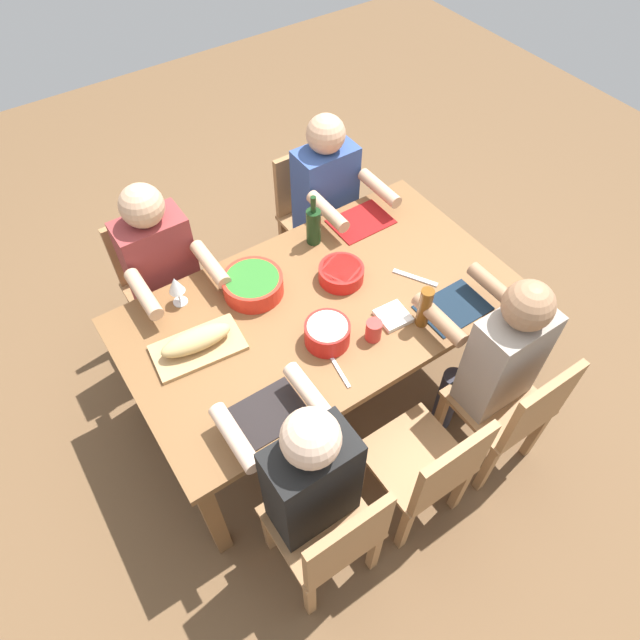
% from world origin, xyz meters
% --- Properties ---
extents(ground_plane, '(8.00, 8.00, 0.00)m').
position_xyz_m(ground_plane, '(0.00, 0.00, 0.00)').
color(ground_plane, brown).
extents(dining_table, '(1.86, 1.05, 0.74)m').
position_xyz_m(dining_table, '(0.00, 0.00, 0.66)').
color(dining_table, brown).
rests_on(dining_table, ground_plane).
extents(chair_near_center, '(0.40, 0.40, 0.85)m').
position_xyz_m(chair_near_center, '(0.00, -0.85, 0.48)').
color(chair_near_center, '#9E7044').
rests_on(chair_near_center, ground_plane).
extents(chair_near_left, '(0.40, 0.40, 0.85)m').
position_xyz_m(chair_near_left, '(-0.51, -0.85, 0.48)').
color(chair_near_left, '#9E7044').
rests_on(chair_near_left, ground_plane).
extents(diner_near_left, '(0.41, 0.53, 1.20)m').
position_xyz_m(diner_near_left, '(-0.51, -0.66, 0.70)').
color(diner_near_left, '#2D2D38').
rests_on(diner_near_left, ground_plane).
extents(chair_far_right, '(0.40, 0.40, 0.85)m').
position_xyz_m(chair_far_right, '(0.51, 0.85, 0.48)').
color(chair_far_right, '#9E7044').
rests_on(chair_far_right, ground_plane).
extents(diner_far_right, '(0.41, 0.53, 1.20)m').
position_xyz_m(diner_far_right, '(0.51, 0.66, 0.70)').
color(diner_far_right, '#2D2D38').
rests_on(diner_far_right, ground_plane).
extents(chair_near_right, '(0.40, 0.40, 0.85)m').
position_xyz_m(chair_near_right, '(0.51, -0.85, 0.48)').
color(chair_near_right, '#9E7044').
rests_on(chair_near_right, ground_plane).
extents(diner_near_right, '(0.41, 0.53, 1.20)m').
position_xyz_m(diner_near_right, '(0.51, -0.66, 0.70)').
color(diner_near_right, '#2D2D38').
rests_on(diner_near_right, ground_plane).
extents(chair_far_left, '(0.40, 0.40, 0.85)m').
position_xyz_m(chair_far_left, '(-0.51, 0.85, 0.48)').
color(chair_far_left, '#9E7044').
rests_on(chair_far_left, ground_plane).
extents(diner_far_left, '(0.41, 0.53, 1.20)m').
position_xyz_m(diner_far_left, '(-0.51, 0.66, 0.70)').
color(diner_far_left, '#2D2D38').
rests_on(diner_far_left, ground_plane).
extents(serving_bowl_fruit, '(0.22, 0.22, 0.08)m').
position_xyz_m(serving_bowl_fruit, '(0.18, 0.08, 0.78)').
color(serving_bowl_fruit, red).
rests_on(serving_bowl_fruit, dining_table).
extents(serving_bowl_pasta, '(0.20, 0.20, 0.11)m').
position_xyz_m(serving_bowl_pasta, '(-0.09, -0.19, 0.80)').
color(serving_bowl_pasta, red).
rests_on(serving_bowl_pasta, dining_table).
extents(serving_bowl_greens, '(0.29, 0.29, 0.10)m').
position_xyz_m(serving_bowl_greens, '(-0.22, 0.25, 0.80)').
color(serving_bowl_greens, red).
rests_on(serving_bowl_greens, dining_table).
extents(cutting_board, '(0.42, 0.26, 0.02)m').
position_xyz_m(cutting_board, '(-0.59, 0.09, 0.75)').
color(cutting_board, tan).
rests_on(cutting_board, dining_table).
extents(bread_loaf, '(0.33, 0.14, 0.09)m').
position_xyz_m(bread_loaf, '(-0.59, 0.09, 0.81)').
color(bread_loaf, tan).
rests_on(bread_loaf, cutting_board).
extents(wine_bottle, '(0.08, 0.08, 0.29)m').
position_xyz_m(wine_bottle, '(0.22, 0.38, 0.85)').
color(wine_bottle, '#193819').
rests_on(wine_bottle, dining_table).
extents(beer_bottle, '(0.06, 0.06, 0.22)m').
position_xyz_m(beer_bottle, '(0.33, -0.35, 0.85)').
color(beer_bottle, brown).
rests_on(beer_bottle, dining_table).
extents(wine_glass, '(0.08, 0.08, 0.17)m').
position_xyz_m(wine_glass, '(-0.54, 0.39, 0.86)').
color(wine_glass, silver).
rests_on(wine_glass, dining_table).
extents(cup_near_center, '(0.07, 0.07, 0.10)m').
position_xyz_m(cup_near_center, '(0.09, -0.29, 0.79)').
color(cup_near_center, red).
rests_on(cup_near_center, dining_table).
extents(fork_near_center, '(0.04, 0.17, 0.01)m').
position_xyz_m(fork_near_center, '(-0.14, -0.36, 0.74)').
color(fork_near_center, silver).
rests_on(fork_near_center, dining_table).
extents(placemat_near_left, '(0.32, 0.23, 0.01)m').
position_xyz_m(placemat_near_left, '(-0.51, -0.36, 0.74)').
color(placemat_near_left, black).
rests_on(placemat_near_left, dining_table).
extents(placemat_far_right, '(0.32, 0.23, 0.01)m').
position_xyz_m(placemat_far_right, '(0.51, 0.36, 0.74)').
color(placemat_far_right, maroon).
rests_on(placemat_far_right, dining_table).
extents(placemat_near_right, '(0.32, 0.23, 0.01)m').
position_xyz_m(placemat_near_right, '(0.51, -0.36, 0.74)').
color(placemat_near_right, '#142333').
rests_on(placemat_near_right, dining_table).
extents(carving_knife, '(0.14, 0.21, 0.01)m').
position_xyz_m(carving_knife, '(0.49, -0.12, 0.74)').
color(carving_knife, silver).
rests_on(carving_knife, dining_table).
extents(napkin_stack, '(0.15, 0.15, 0.02)m').
position_xyz_m(napkin_stack, '(0.24, -0.25, 0.75)').
color(napkin_stack, white).
rests_on(napkin_stack, dining_table).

